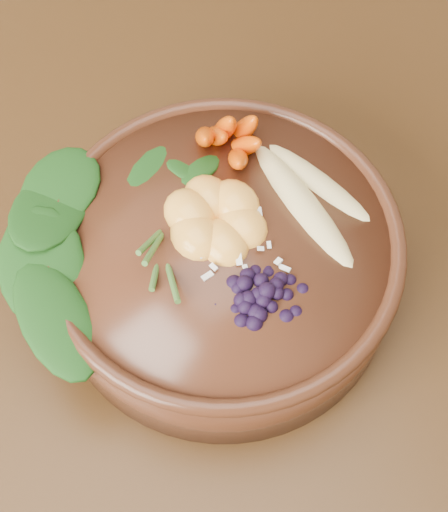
{
  "coord_description": "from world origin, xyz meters",
  "views": [
    {
      "loc": [
        -0.01,
        -0.33,
        1.38
      ],
      "look_at": [
        0.17,
        -0.06,
        0.8
      ],
      "focal_mm": 50.0,
      "sensor_mm": 36.0,
      "label": 1
    }
  ],
  "objects_px": {
    "kale_heap": "(138,190)",
    "banana_halves": "(312,183)",
    "dining_table": "(63,357)",
    "stoneware_bowl": "(224,261)",
    "carrot_cluster": "(234,114)",
    "mandarin_cluster": "(215,209)",
    "blueberry_pile": "(266,284)"
  },
  "relations": [
    {
      "from": "kale_heap",
      "to": "banana_halves",
      "type": "height_order",
      "value": "kale_heap"
    },
    {
      "from": "dining_table",
      "to": "stoneware_bowl",
      "type": "relative_size",
      "value": 4.95
    },
    {
      "from": "dining_table",
      "to": "stoneware_bowl",
      "type": "xyz_separation_m",
      "value": [
        0.17,
        -0.06,
        0.14
      ]
    },
    {
      "from": "carrot_cluster",
      "to": "banana_halves",
      "type": "height_order",
      "value": "carrot_cluster"
    },
    {
      "from": "dining_table",
      "to": "banana_halves",
      "type": "xyz_separation_m",
      "value": [
        0.26,
        -0.07,
        0.2
      ]
    },
    {
      "from": "banana_halves",
      "to": "mandarin_cluster",
      "type": "relative_size",
      "value": 1.76
    },
    {
      "from": "dining_table",
      "to": "mandarin_cluster",
      "type": "bearing_deg",
      "value": -13.82
    },
    {
      "from": "dining_table",
      "to": "kale_heap",
      "type": "height_order",
      "value": "kale_heap"
    },
    {
      "from": "stoneware_bowl",
      "to": "blueberry_pile",
      "type": "height_order",
      "value": "blueberry_pile"
    },
    {
      "from": "stoneware_bowl",
      "to": "kale_heap",
      "type": "bearing_deg",
      "value": 121.21
    },
    {
      "from": "carrot_cluster",
      "to": "mandarin_cluster",
      "type": "relative_size",
      "value": 0.87
    },
    {
      "from": "carrot_cluster",
      "to": "banana_halves",
      "type": "bearing_deg",
      "value": -66.94
    },
    {
      "from": "stoneware_bowl",
      "to": "blueberry_pile",
      "type": "bearing_deg",
      "value": -92.8
    },
    {
      "from": "dining_table",
      "to": "blueberry_pile",
      "type": "distance_m",
      "value": 0.29
    },
    {
      "from": "kale_heap",
      "to": "banana_halves",
      "type": "distance_m",
      "value": 0.16
    },
    {
      "from": "dining_table",
      "to": "banana_halves",
      "type": "height_order",
      "value": "banana_halves"
    },
    {
      "from": "stoneware_bowl",
      "to": "carrot_cluster",
      "type": "relative_size",
      "value": 3.62
    },
    {
      "from": "banana_halves",
      "to": "blueberry_pile",
      "type": "bearing_deg",
      "value": -141.51
    },
    {
      "from": "stoneware_bowl",
      "to": "mandarin_cluster",
      "type": "distance_m",
      "value": 0.06
    },
    {
      "from": "dining_table",
      "to": "mandarin_cluster",
      "type": "height_order",
      "value": "mandarin_cluster"
    },
    {
      "from": "kale_heap",
      "to": "blueberry_pile",
      "type": "bearing_deg",
      "value": -73.86
    },
    {
      "from": "stoneware_bowl",
      "to": "mandarin_cluster",
      "type": "height_order",
      "value": "mandarin_cluster"
    },
    {
      "from": "dining_table",
      "to": "stoneware_bowl",
      "type": "distance_m",
      "value": 0.23
    },
    {
      "from": "banana_halves",
      "to": "mandarin_cluster",
      "type": "distance_m",
      "value": 0.09
    },
    {
      "from": "dining_table",
      "to": "kale_heap",
      "type": "distance_m",
      "value": 0.24
    },
    {
      "from": "stoneware_bowl",
      "to": "banana_halves",
      "type": "relative_size",
      "value": 1.79
    },
    {
      "from": "stoneware_bowl",
      "to": "carrot_cluster",
      "type": "bearing_deg",
      "value": 50.65
    },
    {
      "from": "banana_halves",
      "to": "mandarin_cluster",
      "type": "height_order",
      "value": "mandarin_cluster"
    },
    {
      "from": "stoneware_bowl",
      "to": "blueberry_pile",
      "type": "relative_size",
      "value": 2.16
    },
    {
      "from": "blueberry_pile",
      "to": "stoneware_bowl",
      "type": "bearing_deg",
      "value": 87.2
    },
    {
      "from": "dining_table",
      "to": "carrot_cluster",
      "type": "bearing_deg",
      "value": 4.52
    },
    {
      "from": "kale_heap",
      "to": "mandarin_cluster",
      "type": "height_order",
      "value": "kale_heap"
    }
  ]
}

